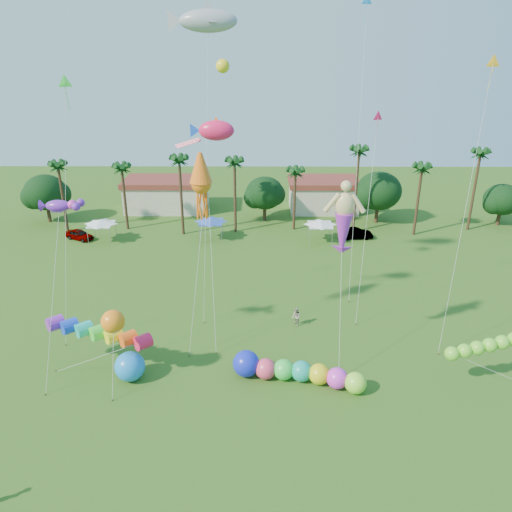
{
  "coord_description": "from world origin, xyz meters",
  "views": [
    {
      "loc": [
        0.24,
        -24.06,
        23.35
      ],
      "look_at": [
        0.0,
        10.0,
        9.0
      ],
      "focal_mm": 35.0,
      "sensor_mm": 36.0,
      "label": 1
    }
  ],
  "objects_px": {
    "blue_ball": "(130,366)",
    "car_a": "(79,235)",
    "car_b": "(356,233)",
    "caterpillar_inflatable": "(293,371)",
    "spectator_b": "(296,317)"
  },
  "relations": [
    {
      "from": "blue_ball",
      "to": "car_a",
      "type": "bearing_deg",
      "value": 114.96
    },
    {
      "from": "car_b",
      "to": "blue_ball",
      "type": "bearing_deg",
      "value": 139.39
    },
    {
      "from": "car_b",
      "to": "caterpillar_inflatable",
      "type": "xyz_separation_m",
      "value": [
        -10.15,
        -30.37,
        0.16
      ]
    },
    {
      "from": "spectator_b",
      "to": "blue_ball",
      "type": "bearing_deg",
      "value": -83.88
    },
    {
      "from": "car_a",
      "to": "car_b",
      "type": "distance_m",
      "value": 36.25
    },
    {
      "from": "car_a",
      "to": "spectator_b",
      "type": "xyz_separation_m",
      "value": [
        26.86,
        -21.68,
        0.21
      ]
    },
    {
      "from": "caterpillar_inflatable",
      "to": "blue_ball",
      "type": "bearing_deg",
      "value": -167.35
    },
    {
      "from": "caterpillar_inflatable",
      "to": "blue_ball",
      "type": "relative_size",
      "value": 4.4
    },
    {
      "from": "caterpillar_inflatable",
      "to": "spectator_b",
      "type": "bearing_deg",
      "value": 97.94
    },
    {
      "from": "car_b",
      "to": "spectator_b",
      "type": "bearing_deg",
      "value": 153.13
    },
    {
      "from": "caterpillar_inflatable",
      "to": "blue_ball",
      "type": "distance_m",
      "value": 12.3
    },
    {
      "from": "car_a",
      "to": "spectator_b",
      "type": "height_order",
      "value": "spectator_b"
    },
    {
      "from": "car_a",
      "to": "spectator_b",
      "type": "bearing_deg",
      "value": -101.66
    },
    {
      "from": "blue_ball",
      "to": "car_b",
      "type": "bearing_deg",
      "value": 53.4
    },
    {
      "from": "car_b",
      "to": "blue_ball",
      "type": "xyz_separation_m",
      "value": [
        -22.45,
        -30.23,
        0.44
      ]
    }
  ]
}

